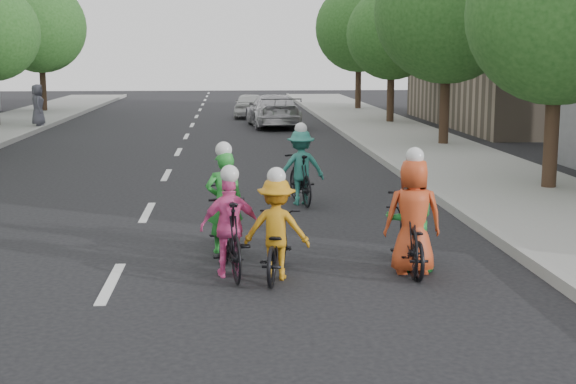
{
  "coord_description": "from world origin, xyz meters",
  "views": [
    {
      "loc": [
        1.64,
        -10.72,
        3.08
      ],
      "look_at": [
        2.53,
        1.38,
        1.0
      ],
      "focal_mm": 50.0,
      "sensor_mm": 36.0,
      "label": 1
    }
  ],
  "objects": [
    {
      "name": "tree_r_1",
      "position": [
        8.8,
        15.6,
        4.52
      ],
      "size": [
        4.8,
        4.8,
        6.93
      ],
      "color": "black",
      "rests_on": "ground"
    },
    {
      "name": "cyclist_5",
      "position": [
        1.55,
        1.73,
        0.62
      ],
      "size": [
        0.77,
        1.85,
        1.76
      ],
      "rotation": [
        0.0,
        0.0,
        3.29
      ],
      "color": "black",
      "rests_on": "ground"
    },
    {
      "name": "follow_car_lead",
      "position": [
        3.52,
        23.78,
        0.71
      ],
      "size": [
        2.38,
        5.01,
        1.41
      ],
      "primitive_type": "imported",
      "rotation": [
        0.0,
        0.0,
        3.23
      ],
      "color": "#AEADB2",
      "rests_on": "ground"
    },
    {
      "name": "sidewalk_right",
      "position": [
        8.0,
        10.0,
        0.07
      ],
      "size": [
        4.0,
        80.0,
        0.15
      ],
      "primitive_type": "cube",
      "color": "gray",
      "rests_on": "ground"
    },
    {
      "name": "follow_car_trail",
      "position": [
        2.69,
        29.24,
        0.62
      ],
      "size": [
        1.77,
        3.74,
        1.24
      ],
      "primitive_type": "imported",
      "rotation": [
        0.0,
        0.0,
        3.06
      ],
      "color": "silver",
      "rests_on": "ground"
    },
    {
      "name": "tree_l_5",
      "position": [
        -8.2,
        33.0,
        4.52
      ],
      "size": [
        4.8,
        4.8,
        6.93
      ],
      "color": "black",
      "rests_on": "ground"
    },
    {
      "name": "bldg_se",
      "position": [
        16.0,
        24.0,
        4.0
      ],
      "size": [
        10.0,
        14.0,
        8.0
      ],
      "primitive_type": "cube",
      "color": "gray",
      "rests_on": "ground"
    },
    {
      "name": "cyclist_2",
      "position": [
        4.22,
        0.44,
        0.64
      ],
      "size": [
        0.77,
        1.96,
        1.63
      ],
      "rotation": [
        0.0,
        0.0,
        3.04
      ],
      "color": "black",
      "rests_on": "ground"
    },
    {
      "name": "cyclist_3",
      "position": [
        2.27,
        0.14,
        0.57
      ],
      "size": [
        1.0,
        1.75,
        1.57
      ],
      "rotation": [
        0.0,
        0.0,
        2.95
      ],
      "color": "black",
      "rests_on": "ground"
    },
    {
      "name": "cyclist_0",
      "position": [
        4.22,
        0.29,
        0.63
      ],
      "size": [
        0.83,
        1.7,
        1.81
      ],
      "rotation": [
        0.0,
        0.0,
        3.1
      ],
      "color": "black",
      "rests_on": "ground"
    },
    {
      "name": "curb_right",
      "position": [
        6.05,
        10.0,
        0.09
      ],
      "size": [
        0.18,
        80.0,
        0.18
      ],
      "primitive_type": "cube",
      "color": "#999993",
      "rests_on": "ground"
    },
    {
      "name": "tree_r_2",
      "position": [
        8.8,
        24.6,
        3.96
      ],
      "size": [
        4.0,
        4.0,
        5.97
      ],
      "color": "black",
      "rests_on": "ground"
    },
    {
      "name": "cyclist_1",
      "position": [
        1.64,
        0.31,
        0.61
      ],
      "size": [
        0.88,
        1.88,
        1.59
      ],
      "rotation": [
        0.0,
        0.0,
        3.28
      ],
      "color": "black",
      "rests_on": "ground"
    },
    {
      "name": "spectator_2",
      "position": [
        -6.3,
        23.41,
        1.01
      ],
      "size": [
        0.7,
        0.94,
        1.73
      ],
      "primitive_type": "imported",
      "rotation": [
        0.0,
        0.0,
        1.77
      ],
      "color": "#50505D",
      "rests_on": "sidewalk_left"
    },
    {
      "name": "cyclist_4",
      "position": [
        3.11,
        5.72,
        0.66
      ],
      "size": [
        1.09,
        1.82,
        1.71
      ],
      "rotation": [
        0.0,
        0.0,
        3.3
      ],
      "color": "black",
      "rests_on": "ground"
    },
    {
      "name": "tree_r_0",
      "position": [
        8.8,
        6.6,
        3.96
      ],
      "size": [
        4.0,
        4.0,
        5.97
      ],
      "color": "black",
      "rests_on": "ground"
    },
    {
      "name": "ground",
      "position": [
        0.0,
        0.0,
        0.0
      ],
      "size": [
        120.0,
        120.0,
        0.0
      ],
      "primitive_type": "plane",
      "color": "black",
      "rests_on": "ground"
    },
    {
      "name": "tree_r_3",
      "position": [
        8.8,
        33.6,
        4.52
      ],
      "size": [
        4.8,
        4.8,
        6.93
      ],
      "color": "black",
      "rests_on": "ground"
    }
  ]
}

